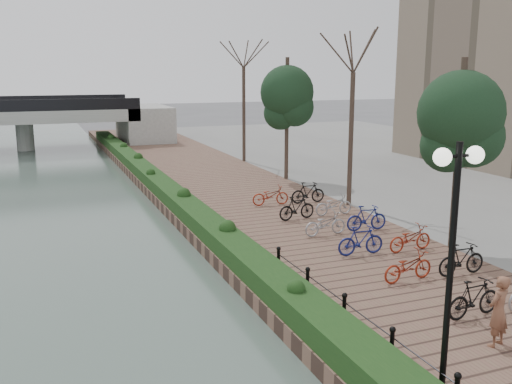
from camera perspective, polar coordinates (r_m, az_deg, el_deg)
promenade at (r=26.35m, az=0.03°, el=-1.83°), size 8.00×75.00×0.50m
hedge at (r=27.58m, az=-8.47°, el=-0.16°), size 1.10×56.00×0.60m
chain_fence at (r=12.13m, az=16.22°, el=-16.57°), size 0.10×14.10×0.70m
lamppost at (r=10.61m, az=19.22°, el=-2.53°), size 1.02×0.32×4.88m
pedestrian at (r=14.02m, az=23.08°, el=-10.90°), size 0.69×0.56×1.65m
bicycle_parking at (r=19.81m, az=12.85°, el=-4.66°), size 2.40×17.32×1.00m
street_trees at (r=23.39m, az=13.64°, el=4.63°), size 3.20×37.12×6.80m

